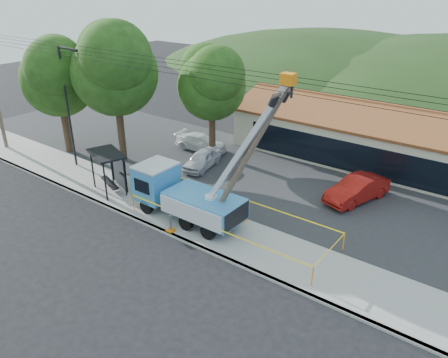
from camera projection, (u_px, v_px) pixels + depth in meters
ground at (163, 262)px, 22.40m from camera, size 120.00×120.00×0.00m
curb at (190, 243)px, 23.89m from camera, size 60.00×0.25×0.15m
sidewalk at (211, 228)px, 25.26m from camera, size 60.00×4.00×0.15m
parking_lot at (281, 181)px, 31.07m from camera, size 60.00×12.00×0.10m
strip_mall at (379, 138)px, 33.91m from camera, size 22.50×8.53×4.67m
streetlight at (68, 99)px, 31.25m from camera, size 2.13×0.22×9.00m
tree_west_near at (114, 64)px, 31.52m from camera, size 7.56×6.72×10.80m
tree_west_far at (57, 73)px, 33.56m from camera, size 6.84×6.08×9.48m
tree_lot at (211, 79)px, 32.99m from camera, size 6.30×5.60×8.94m
hill_west at (334, 66)px, 70.41m from camera, size 78.40×56.00×28.00m
power_lines at (18, 99)px, 33.13m from camera, size 60.00×1.42×9.29m
utility_truck at (185, 194)px, 25.63m from camera, size 10.23×3.84×9.42m
leaning_pole at (248, 155)px, 21.89m from camera, size 5.10×1.79×9.32m
bus_shelter at (110, 163)px, 28.69m from camera, size 3.28×2.61×2.75m
caution_tape at (230, 216)px, 24.76m from camera, size 12.17×3.70×1.07m
car_silver at (202, 169)px, 33.20m from camera, size 2.30×4.17×1.34m
car_red at (355, 201)px, 28.41m from camera, size 3.06×5.06×1.58m
car_white at (201, 151)px, 36.57m from camera, size 4.65×2.20×1.31m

